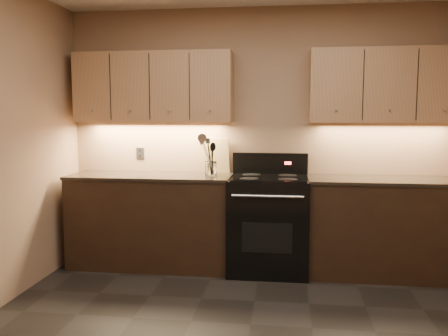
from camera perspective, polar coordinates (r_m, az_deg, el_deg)
The scene contains 14 objects.
wall_back at distance 4.88m, azimuth 4.68°, elevation 3.75°, with size 4.00×0.04×2.60m, color #99795A.
counter_left at distance 4.88m, azimuth -8.69°, elevation -6.20°, with size 1.62×0.62×0.93m.
counter_right at distance 4.79m, azimuth 18.76°, elevation -6.73°, with size 1.46×0.62×0.93m.
stove at distance 4.67m, azimuth 5.38°, elevation -6.56°, with size 0.76×0.68×1.14m.
upper_cab_left at distance 4.91m, azimuth -8.46°, elevation 9.55°, with size 1.60×0.30×0.70m, color tan.
upper_cab_right at distance 4.82m, azimuth 18.99°, elevation 9.33°, with size 1.44×0.30×0.70m, color tan.
outlet_plate at distance 5.12m, azimuth -10.05°, elevation 1.78°, with size 0.09×0.01×0.12m, color #B2B5BA.
utensil_crock at distance 4.67m, azimuth -1.59°, elevation -0.11°, with size 0.13×0.13×0.14m.
cutting_board at distance 4.91m, azimuth -0.97°, elevation 1.56°, with size 0.29×0.02×0.36m, color tan.
wooden_spoon at distance 4.65m, azimuth -1.97°, elevation 1.09°, with size 0.06×0.06×0.30m, color tan, non-canonical shape.
black_spoon at distance 4.67m, azimuth -1.51°, elevation 1.21°, with size 0.06×0.06×0.31m, color black, non-canonical shape.
black_turner at distance 4.64m, azimuth -1.51°, elevation 1.51°, with size 0.08×0.08×0.37m, color black, non-canonical shape.
steel_spatula at distance 4.67m, azimuth -1.37°, elevation 1.58°, with size 0.08×0.08×0.37m, color silver, non-canonical shape.
steel_skimmer at distance 4.65m, azimuth -1.24°, elevation 1.70°, with size 0.09×0.09×0.40m, color silver, non-canonical shape.
Camera 1 is at (0.24, -2.87, 1.53)m, focal length 38.00 mm.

